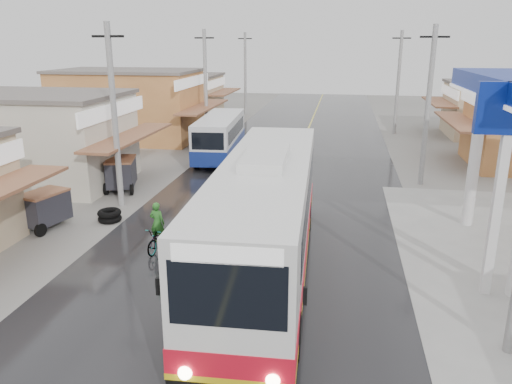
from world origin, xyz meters
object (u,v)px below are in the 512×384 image
tricycle_near (44,208)px  tricycle_far (121,172)px  coach_bus (266,217)px  second_bus (220,136)px  tyre_stack (110,216)px  cyclist (160,234)px

tricycle_near → tricycle_far: size_ratio=0.98×
coach_bus → second_bus: size_ratio=1.58×
tricycle_near → tricycle_far: (0.80, 5.46, 0.08)m
tricycle_near → coach_bus: bearing=-0.3°
tricycle_near → tyre_stack: size_ratio=2.26×
coach_bus → tricycle_far: bearing=134.9°
coach_bus → second_bus: coach_bus is taller
coach_bus → tyre_stack: coach_bus is taller
cyclist → tricycle_near: 5.50m
second_bus → tricycle_far: size_ratio=3.58×
coach_bus → second_bus: 16.62m
tricycle_near → cyclist: bearing=0.1°
second_bus → tyre_stack: 12.31m
second_bus → cyclist: bearing=-88.7°
tricycle_far → tyre_stack: size_ratio=2.32×
coach_bus → cyclist: 4.34m
tricycle_far → tyre_stack: bearing=-87.9°
coach_bus → cyclist: size_ratio=6.89×
second_bus → tricycle_near: 13.86m
coach_bus → tricycle_far: coach_bus is taller
second_bus → tyre_stack: second_bus is taller
tricycle_near → tyre_stack: tricycle_near is taller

